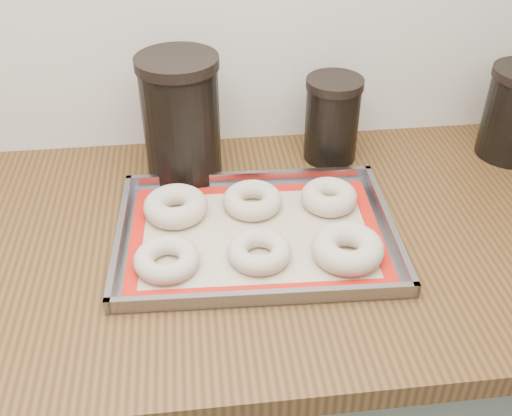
{
  "coord_description": "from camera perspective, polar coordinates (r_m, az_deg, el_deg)",
  "views": [
    {
      "loc": [
        -0.3,
        0.88,
        1.53
      ],
      "look_at": [
        -0.21,
        1.66,
        0.96
      ],
      "focal_mm": 42.0,
      "sensor_mm": 36.0,
      "label": 1
    }
  ],
  "objects": [
    {
      "name": "bagel_back_left",
      "position": [
        1.05,
        -7.67,
        0.17
      ],
      "size": [
        0.12,
        0.12,
        0.04
      ],
      "primitive_type": "torus",
      "rotation": [
        0.0,
        0.0,
        -0.07
      ],
      "color": "beige",
      "rests_on": "baking_mat"
    },
    {
      "name": "baking_tray",
      "position": [
        1.0,
        -0.0,
        -2.45
      ],
      "size": [
        0.47,
        0.35,
        0.03
      ],
      "rotation": [
        0.0,
        0.0,
        -0.04
      ],
      "color": "gray",
      "rests_on": "countertop"
    },
    {
      "name": "baking_mat",
      "position": [
        1.01,
        -0.0,
        -2.53
      ],
      "size": [
        0.43,
        0.31,
        0.0
      ],
      "rotation": [
        0.0,
        0.0,
        -0.04
      ],
      "color": "#C6B793",
      "rests_on": "baking_tray"
    },
    {
      "name": "bagel_front_mid",
      "position": [
        0.95,
        0.31,
        -4.15
      ],
      "size": [
        0.11,
        0.11,
        0.03
      ],
      "primitive_type": "torus",
      "rotation": [
        0.0,
        0.0,
        0.06
      ],
      "color": "beige",
      "rests_on": "baking_mat"
    },
    {
      "name": "bagel_front_left",
      "position": [
        0.94,
        -8.51,
        -4.88
      ],
      "size": [
        0.12,
        0.12,
        0.03
      ],
      "primitive_type": "torus",
      "rotation": [
        0.0,
        0.0,
        0.24
      ],
      "color": "beige",
      "rests_on": "baking_mat"
    },
    {
      "name": "bagel_front_right",
      "position": [
        0.96,
        8.72,
        -3.82
      ],
      "size": [
        0.14,
        0.14,
        0.04
      ],
      "primitive_type": "torus",
      "rotation": [
        0.0,
        0.0,
        0.26
      ],
      "color": "beige",
      "rests_on": "baking_mat"
    },
    {
      "name": "cabinet",
      "position": [
        1.39,
        9.0,
        -16.93
      ],
      "size": [
        3.0,
        0.65,
        0.86
      ],
      "primitive_type": "cube",
      "color": "slate",
      "rests_on": "floor"
    },
    {
      "name": "bagel_back_right",
      "position": [
        1.07,
        6.97,
        1.06
      ],
      "size": [
        0.12,
        0.12,
        0.04
      ],
      "primitive_type": "torus",
      "rotation": [
        0.0,
        0.0,
        0.28
      ],
      "color": "beige",
      "rests_on": "baking_mat"
    },
    {
      "name": "canister_left",
      "position": [
        1.12,
        -7.14,
        8.49
      ],
      "size": [
        0.15,
        0.15,
        0.24
      ],
      "color": "black",
      "rests_on": "countertop"
    },
    {
      "name": "canister_mid",
      "position": [
        1.19,
        7.26,
        8.4
      ],
      "size": [
        0.11,
        0.11,
        0.17
      ],
      "color": "black",
      "rests_on": "countertop"
    },
    {
      "name": "bagel_back_mid",
      "position": [
        1.06,
        -0.35,
        0.75
      ],
      "size": [
        0.12,
        0.12,
        0.03
      ],
      "primitive_type": "torus",
      "rotation": [
        0.0,
        0.0,
        -0.22
      ],
      "color": "beige",
      "rests_on": "baking_mat"
    },
    {
      "name": "countertop",
      "position": [
        1.07,
        11.23,
        -2.25
      ],
      "size": [
        3.06,
        0.68,
        0.04
      ],
      "primitive_type": "cube",
      "color": "brown",
      "rests_on": "cabinet"
    }
  ]
}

